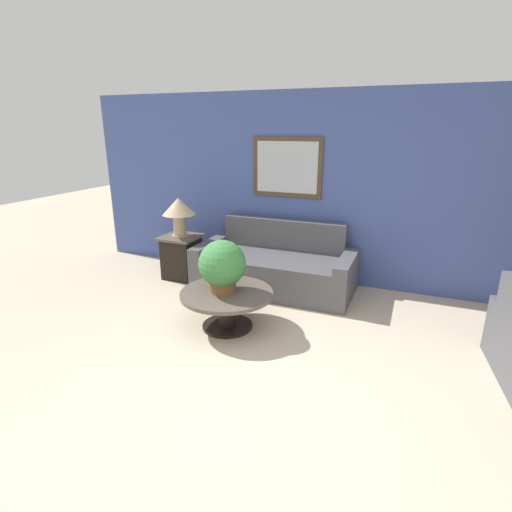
% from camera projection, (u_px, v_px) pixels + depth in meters
% --- Properties ---
extents(ground_plane, '(20.00, 20.00, 0.00)m').
position_uv_depth(ground_plane, '(254.00, 412.00, 3.12)').
color(ground_plane, '#BCAD93').
extents(wall_back, '(7.78, 0.09, 2.60)m').
position_uv_depth(wall_back, '(338.00, 191.00, 5.37)').
color(wall_back, '#42569E').
rests_on(wall_back, ground_plane).
extents(couch_main, '(2.13, 0.96, 0.89)m').
position_uv_depth(couch_main, '(275.00, 268.00, 5.46)').
color(couch_main, '#4C4C51').
rests_on(couch_main, ground_plane).
extents(coffee_table, '(1.01, 1.01, 0.42)m').
position_uv_depth(coffee_table, '(227.00, 301.00, 4.36)').
color(coffee_table, black).
rests_on(coffee_table, ground_plane).
extents(side_table, '(0.53, 0.53, 0.63)m').
position_uv_depth(side_table, '(182.00, 256.00, 5.84)').
color(side_table, black).
rests_on(side_table, ground_plane).
extents(table_lamp, '(0.47, 0.47, 0.55)m').
position_uv_depth(table_lamp, '(179.00, 210.00, 5.63)').
color(table_lamp, tan).
rests_on(table_lamp, side_table).
extents(potted_plant_on_table, '(0.51, 0.51, 0.57)m').
position_uv_depth(potted_plant_on_table, '(222.00, 265.00, 4.25)').
color(potted_plant_on_table, brown).
rests_on(potted_plant_on_table, coffee_table).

